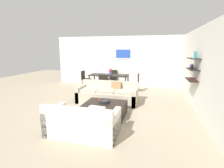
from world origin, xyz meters
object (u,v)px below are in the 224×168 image
(wine_glass_left_far, at_px, (96,72))
(wine_glass_right_near, at_px, (122,73))
(decorative_bowl, at_px, (105,101))
(dining_chair_foot, at_px, (104,83))
(dining_table, at_px, (109,76))
(dining_chair_right_near, at_px, (136,81))
(apple_on_coffee_table, at_px, (100,100))
(wine_glass_head, at_px, (111,72))
(loveseat_white, at_px, (83,123))
(wine_glass_foot, at_px, (107,73))
(dining_chair_head, at_px, (113,77))
(sofa_beige, at_px, (108,95))
(coffee_table, at_px, (105,109))
(centerpiece_vase, at_px, (111,72))
(dining_chair_left_far, at_px, (85,78))

(wine_glass_left_far, distance_m, wine_glass_right_near, 1.44)
(decorative_bowl, distance_m, dining_chair_foot, 2.62)
(dining_table, relative_size, dining_chair_foot, 2.21)
(decorative_bowl, height_order, dining_chair_right_near, dining_chair_right_near)
(wine_glass_left_far, bearing_deg, dining_table, -8.57)
(dining_table, height_order, wine_glass_left_far, wine_glass_left_far)
(apple_on_coffee_table, height_order, wine_glass_head, wine_glass_head)
(loveseat_white, xyz_separation_m, wine_glass_head, (-0.65, 5.05, 0.57))
(apple_on_coffee_table, height_order, wine_glass_foot, wine_glass_foot)
(decorative_bowl, xyz_separation_m, dining_chair_foot, (-0.78, 2.50, 0.08))
(wine_glass_left_far, bearing_deg, dining_chair_head, 45.84)
(wine_glass_foot, bearing_deg, decorative_bowl, -75.31)
(dining_chair_right_near, bearing_deg, wine_glass_head, 157.62)
(apple_on_coffee_table, relative_size, dining_table, 0.04)
(sofa_beige, bearing_deg, wine_glass_foot, 106.86)
(loveseat_white, bearing_deg, dining_chair_foot, 99.60)
(sofa_beige, bearing_deg, coffee_table, -78.06)
(dining_chair_foot, bearing_deg, centerpiece_vase, 85.04)
(wine_glass_head, bearing_deg, dining_chair_foot, -90.00)
(dining_chair_left_far, relative_size, wine_glass_right_near, 5.12)
(wine_glass_head, distance_m, centerpiece_vase, 0.35)
(wine_glass_left_far, distance_m, wine_glass_foot, 0.86)
(dining_chair_head, bearing_deg, coffee_table, -79.34)
(coffee_table, bearing_deg, dining_table, 103.22)
(decorative_bowl, height_order, centerpiece_vase, centerpiece_vase)
(dining_table, relative_size, wine_glass_head, 11.92)
(apple_on_coffee_table, bearing_deg, dining_table, 100.52)
(centerpiece_vase, bearing_deg, decorative_bowl, -78.24)
(dining_chair_left_far, bearing_deg, dining_table, -8.04)
(apple_on_coffee_table, distance_m, dining_chair_right_near, 3.14)
(dining_chair_head, relative_size, centerpiece_vase, 2.91)
(dining_chair_right_near, bearing_deg, coffee_table, -100.40)
(wine_glass_head, xyz_separation_m, centerpiece_vase, (0.08, -0.34, 0.04))
(coffee_table, bearing_deg, centerpiece_vase, 101.90)
(dining_chair_right_near, height_order, centerpiece_vase, centerpiece_vase)
(apple_on_coffee_table, distance_m, wine_glass_left_far, 3.62)
(wine_glass_head, bearing_deg, loveseat_white, -82.68)
(dining_chair_head, distance_m, wine_glass_left_far, 1.09)
(decorative_bowl, distance_m, wine_glass_foot, 3.10)
(coffee_table, height_order, wine_glass_head, wine_glass_head)
(sofa_beige, height_order, dining_chair_foot, dining_chair_foot)
(dining_chair_left_far, xyz_separation_m, wine_glass_right_near, (2.09, -0.30, 0.37))
(coffee_table, relative_size, wine_glass_head, 7.59)
(dining_chair_right_near, distance_m, wine_glass_foot, 1.44)
(dining_chair_right_near, height_order, dining_chair_left_far, same)
(dining_chair_left_far, bearing_deg, dining_chair_foot, -36.86)
(loveseat_white, relative_size, centerpiece_vase, 5.45)
(coffee_table, bearing_deg, dining_chair_head, 100.66)
(dining_table, height_order, dining_chair_foot, dining_chair_foot)
(sofa_beige, relative_size, coffee_table, 1.81)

